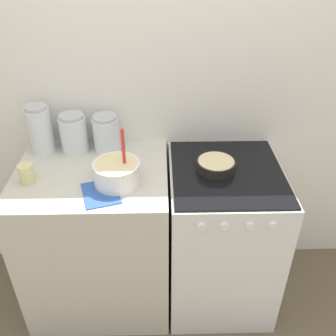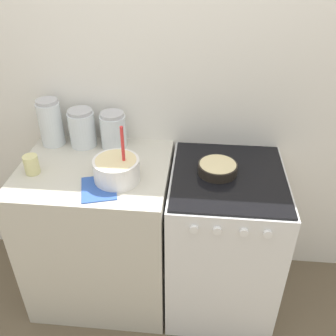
% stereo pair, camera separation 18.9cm
% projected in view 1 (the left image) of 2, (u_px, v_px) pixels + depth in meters
% --- Properties ---
extents(ground_plane, '(12.00, 12.00, 0.00)m').
position_uv_depth(ground_plane, '(169.00, 335.00, 2.19)').
color(ground_plane, brown).
extents(wall_back, '(4.61, 0.05, 2.40)m').
position_uv_depth(wall_back, '(166.00, 96.00, 2.10)').
color(wall_back, white).
rests_on(wall_back, ground_plane).
extents(countertop_cabinet, '(0.80, 0.66, 0.93)m').
position_uv_depth(countertop_cabinet, '(99.00, 238.00, 2.20)').
color(countertop_cabinet, beige).
rests_on(countertop_cabinet, ground_plane).
extents(stove, '(0.60, 0.68, 0.93)m').
position_uv_depth(stove, '(221.00, 236.00, 2.21)').
color(stove, silver).
rests_on(stove, ground_plane).
extents(mixing_bowl, '(0.23, 0.23, 0.30)m').
position_uv_depth(mixing_bowl, '(117.00, 172.00, 1.83)').
color(mixing_bowl, white).
rests_on(mixing_bowl, countertop_cabinet).
extents(baking_pan, '(0.20, 0.20, 0.05)m').
position_uv_depth(baking_pan, '(216.00, 165.00, 1.96)').
color(baking_pan, black).
rests_on(baking_pan, stove).
extents(storage_jar_left, '(0.13, 0.13, 0.27)m').
position_uv_depth(storage_jar_left, '(41.00, 132.00, 2.07)').
color(storage_jar_left, silver).
rests_on(storage_jar_left, countertop_cabinet).
extents(storage_jar_middle, '(0.15, 0.15, 0.22)m').
position_uv_depth(storage_jar_middle, '(74.00, 135.00, 2.09)').
color(storage_jar_middle, silver).
rests_on(storage_jar_middle, countertop_cabinet).
extents(storage_jar_right, '(0.15, 0.15, 0.21)m').
position_uv_depth(storage_jar_right, '(106.00, 136.00, 2.09)').
color(storage_jar_right, silver).
rests_on(storage_jar_right, countertop_cabinet).
extents(tin_can, '(0.08, 0.08, 0.10)m').
position_uv_depth(tin_can, '(27.00, 174.00, 1.85)').
color(tin_can, beige).
rests_on(tin_can, countertop_cabinet).
extents(recipe_page, '(0.22, 0.25, 0.01)m').
position_uv_depth(recipe_page, '(101.00, 193.00, 1.79)').
color(recipe_page, '#3359B2').
rests_on(recipe_page, countertop_cabinet).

